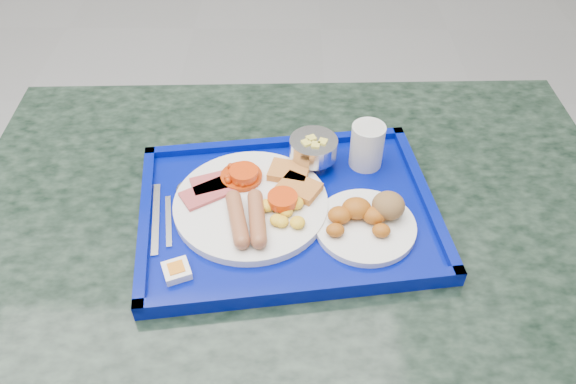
{
  "coord_description": "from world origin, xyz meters",
  "views": [
    {
      "loc": [
        0.52,
        -0.71,
        1.42
      ],
      "look_at": [
        0.52,
        -0.05,
        0.78
      ],
      "focal_mm": 35.0,
      "sensor_mm": 36.0,
      "label": 1
    }
  ],
  "objects_px": {
    "table": "(295,273)",
    "bread_plate": "(368,219)",
    "juice_cup": "(367,144)",
    "fruit_bowl": "(313,148)",
    "main_plate": "(254,201)",
    "tray": "(288,212)"
  },
  "relations": [
    {
      "from": "table",
      "to": "bread_plate",
      "type": "bearing_deg",
      "value": -27.08
    },
    {
      "from": "bread_plate",
      "to": "juice_cup",
      "type": "xyz_separation_m",
      "value": [
        0.01,
        0.16,
        0.03
      ]
    },
    {
      "from": "bread_plate",
      "to": "juice_cup",
      "type": "height_order",
      "value": "juice_cup"
    },
    {
      "from": "fruit_bowl",
      "to": "main_plate",
      "type": "bearing_deg",
      "value": -132.92
    },
    {
      "from": "fruit_bowl",
      "to": "table",
      "type": "bearing_deg",
      "value": -108.96
    },
    {
      "from": "tray",
      "to": "juice_cup",
      "type": "height_order",
      "value": "juice_cup"
    },
    {
      "from": "bread_plate",
      "to": "fruit_bowl",
      "type": "xyz_separation_m",
      "value": [
        -0.09,
        0.15,
        0.02
      ]
    },
    {
      "from": "table",
      "to": "fruit_bowl",
      "type": "xyz_separation_m",
      "value": [
        0.03,
        0.09,
        0.24
      ]
    },
    {
      "from": "juice_cup",
      "to": "fruit_bowl",
      "type": "bearing_deg",
      "value": -177.1
    },
    {
      "from": "tray",
      "to": "bread_plate",
      "type": "distance_m",
      "value": 0.14
    },
    {
      "from": "fruit_bowl",
      "to": "juice_cup",
      "type": "relative_size",
      "value": 1.03
    },
    {
      "from": "tray",
      "to": "bread_plate",
      "type": "height_order",
      "value": "bread_plate"
    },
    {
      "from": "tray",
      "to": "bread_plate",
      "type": "bearing_deg",
      "value": -16.18
    },
    {
      "from": "fruit_bowl",
      "to": "juice_cup",
      "type": "height_order",
      "value": "juice_cup"
    },
    {
      "from": "tray",
      "to": "main_plate",
      "type": "distance_m",
      "value": 0.06
    },
    {
      "from": "main_plate",
      "to": "juice_cup",
      "type": "height_order",
      "value": "juice_cup"
    },
    {
      "from": "juice_cup",
      "to": "tray",
      "type": "bearing_deg",
      "value": -139.6
    },
    {
      "from": "main_plate",
      "to": "fruit_bowl",
      "type": "distance_m",
      "value": 0.15
    },
    {
      "from": "fruit_bowl",
      "to": "juice_cup",
      "type": "bearing_deg",
      "value": 2.9
    },
    {
      "from": "table",
      "to": "bread_plate",
      "type": "height_order",
      "value": "bread_plate"
    },
    {
      "from": "main_plate",
      "to": "juice_cup",
      "type": "distance_m",
      "value": 0.23
    },
    {
      "from": "tray",
      "to": "fruit_bowl",
      "type": "distance_m",
      "value": 0.13
    }
  ]
}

